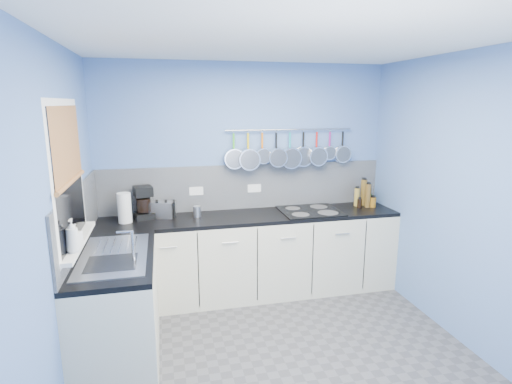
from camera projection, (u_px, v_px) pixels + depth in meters
name	position (u px, v px, depth m)	size (l,w,h in m)	color
floor	(282.00, 358.00, 3.37)	(3.20, 3.00, 0.02)	#47474C
ceiling	(287.00, 39.00, 2.83)	(3.20, 3.00, 0.02)	white
wall_back	(245.00, 178.00, 4.54)	(3.20, 0.02, 2.50)	#5173B1
wall_front	(393.00, 306.00, 1.67)	(3.20, 0.02, 2.50)	#5173B1
wall_left	(58.00, 226.00, 2.74)	(0.02, 3.00, 2.50)	#5173B1
wall_right	(465.00, 201.00, 3.46)	(0.02, 3.00, 2.50)	#5173B1
backsplash_back	(245.00, 187.00, 4.54)	(3.20, 0.02, 0.50)	gray
backsplash_left	(79.00, 217.00, 3.34)	(0.02, 1.80, 0.50)	gray
cabinet_run_back	(251.00, 256.00, 4.42)	(3.20, 0.60, 0.86)	beige
worktop_back	(251.00, 217.00, 4.32)	(3.20, 0.60, 0.04)	black
cabinet_run_left	(119.00, 310.00, 3.27)	(0.60, 1.20, 0.86)	beige
worktop_left	(114.00, 258.00, 3.18)	(0.60, 1.20, 0.04)	black
window_frame	(68.00, 175.00, 2.97)	(0.01, 1.00, 1.10)	white
window_glass	(69.00, 175.00, 2.97)	(0.01, 0.90, 1.00)	black
bamboo_blind	(67.00, 144.00, 2.93)	(0.01, 0.90, 0.55)	#B27245
window_sill	(78.00, 241.00, 3.09)	(0.10, 0.98, 0.03)	white
sink_unit	(114.00, 255.00, 3.17)	(0.50, 0.95, 0.01)	silver
mixer_tap	(133.00, 246.00, 3.01)	(0.12, 0.08, 0.26)	silver
socket_left	(196.00, 191.00, 4.41)	(0.15, 0.01, 0.09)	white
socket_right	(254.00, 188.00, 4.55)	(0.15, 0.01, 0.09)	white
pot_rail	(290.00, 130.00, 4.48)	(0.02, 0.02, 1.45)	silver
soap_bottle_a	(72.00, 236.00, 2.80)	(0.09, 0.09, 0.24)	white
soap_bottle_b	(75.00, 236.00, 2.90)	(0.08, 0.08, 0.17)	white
paper_towel	(124.00, 208.00, 4.02)	(0.13, 0.13, 0.30)	white
coffee_maker	(144.00, 203.00, 4.16)	(0.19, 0.21, 0.33)	black
toaster	(162.00, 209.00, 4.22)	(0.26, 0.15, 0.17)	silver
canister	(197.00, 212.00, 4.23)	(0.08, 0.08, 0.12)	silver
hob	(310.00, 211.00, 4.45)	(0.64, 0.56, 0.01)	black
pan_0	(234.00, 150.00, 4.37)	(0.22, 0.08, 0.41)	silver
pan_1	(248.00, 150.00, 4.41)	(0.24, 0.12, 0.43)	silver
pan_2	(262.00, 147.00, 4.44)	(0.17, 0.10, 0.36)	silver
pan_3	(276.00, 148.00, 4.48)	(0.21, 0.12, 0.40)	silver
pan_4	(290.00, 149.00, 4.51)	(0.24, 0.11, 0.43)	silver
pan_5	(303.00, 148.00, 4.55)	(0.23, 0.06, 0.42)	silver
pan_6	(317.00, 147.00, 4.58)	(0.22, 0.11, 0.41)	silver
pan_7	(330.00, 144.00, 4.61)	(0.16, 0.05, 0.35)	silver
pan_8	(343.00, 146.00, 4.65)	(0.20, 0.07, 0.39)	silver
condiment_0	(369.00, 199.00, 4.74)	(0.07, 0.07, 0.13)	#3F721E
condiment_1	(364.00, 192.00, 4.72)	(0.07, 0.07, 0.30)	brown
condiment_2	(357.00, 197.00, 4.68)	(0.06, 0.06, 0.21)	olive
condiment_3	(373.00, 202.00, 4.64)	(0.07, 0.07, 0.11)	#8C5914
condiment_4	(368.00, 196.00, 4.62)	(0.07, 0.07, 0.27)	brown
condiment_5	(359.00, 203.00, 4.60)	(0.05, 0.05, 0.10)	black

